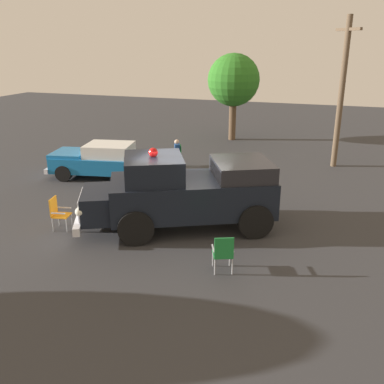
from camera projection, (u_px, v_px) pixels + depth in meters
ground_plane at (185, 224)px, 13.73m from camera, size 60.00×60.00×0.00m
vintage_fire_truck at (184, 191)px, 13.10m from camera, size 6.30×4.60×2.59m
classic_hot_rod at (102, 160)px, 18.29m from camera, size 4.63×2.62×1.46m
lawn_chair_near_truck at (178, 154)px, 19.86m from camera, size 0.66×0.65×1.02m
lawn_chair_by_car at (223, 252)px, 10.66m from camera, size 0.64×0.65×1.02m
lawn_chair_spare at (58, 211)px, 13.20m from camera, size 0.59×0.59×1.02m
spectator_seated at (175, 152)px, 19.81m from camera, size 0.64×0.56×1.29m
oak_tree_right at (234, 81)px, 24.48m from camera, size 2.97×2.97×4.94m
utility_pole at (342, 91)px, 19.00m from camera, size 1.08×1.46×6.62m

